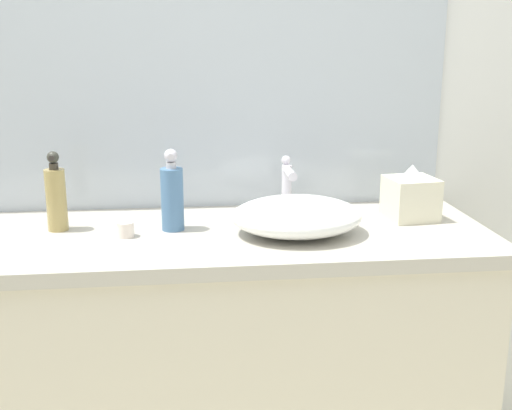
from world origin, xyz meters
The scene contains 9 objects.
bathroom_wall_rear centered at (0.00, 0.73, 1.30)m, with size 6.00×0.06×2.60m, color silver.
vanity_counter centered at (0.02, 0.40, 0.45)m, with size 1.57×0.58×0.90m.
wall_mirror_panel centered at (0.02, 0.69, 1.48)m, with size 1.51×0.01×1.17m, color #B2BCC6.
sink_basin centered at (0.25, 0.35, 0.95)m, with size 0.37×0.31×0.10m, color white.
faucet centered at (0.25, 0.52, 1.01)m, with size 0.03×0.14×0.19m.
soap_dispenser centered at (-0.43, 0.46, 1.00)m, with size 0.06×0.06×0.23m.
lotion_bottle centered at (-0.10, 0.43, 1.00)m, with size 0.06×0.06×0.23m.
tissue_box centered at (0.62, 0.47, 0.97)m, with size 0.15×0.15×0.17m.
candle_jar centered at (-0.23, 0.38, 0.92)m, with size 0.05×0.05×0.04m, color silver.
Camera 1 is at (-0.06, -1.35, 1.44)m, focal length 45.05 mm.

